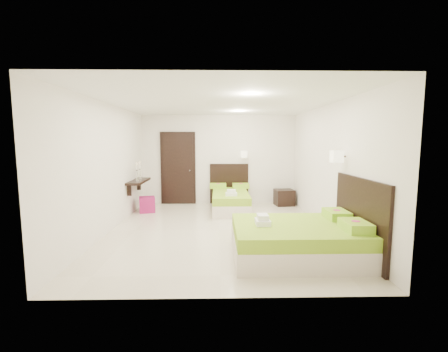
{
  "coord_description": "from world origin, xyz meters",
  "views": [
    {
      "loc": [
        -0.03,
        -6.08,
        1.83
      ],
      "look_at": [
        0.1,
        0.3,
        1.1
      ],
      "focal_mm": 24.0,
      "sensor_mm": 36.0,
      "label": 1
    }
  ],
  "objects_px": {
    "bed_single": "(230,199)",
    "nightstand": "(284,197)",
    "bed_double": "(302,238)",
    "ottoman": "(147,205)"
  },
  "relations": [
    {
      "from": "bed_single",
      "to": "nightstand",
      "type": "xyz_separation_m",
      "value": [
        1.58,
        0.51,
        -0.06
      ]
    },
    {
      "from": "bed_single",
      "to": "nightstand",
      "type": "bearing_deg",
      "value": 17.83
    },
    {
      "from": "bed_double",
      "to": "nightstand",
      "type": "xyz_separation_m",
      "value": [
        0.57,
        3.88,
        -0.07
      ]
    },
    {
      "from": "nightstand",
      "to": "bed_double",
      "type": "bearing_deg",
      "value": -104.82
    },
    {
      "from": "bed_single",
      "to": "nightstand",
      "type": "distance_m",
      "value": 1.66
    },
    {
      "from": "nightstand",
      "to": "bed_single",
      "type": "bearing_deg",
      "value": -168.61
    },
    {
      "from": "bed_single",
      "to": "ottoman",
      "type": "height_order",
      "value": "bed_single"
    },
    {
      "from": "bed_double",
      "to": "nightstand",
      "type": "relative_size",
      "value": 3.94
    },
    {
      "from": "nightstand",
      "to": "ottoman",
      "type": "bearing_deg",
      "value": -175.21
    },
    {
      "from": "bed_double",
      "to": "nightstand",
      "type": "distance_m",
      "value": 3.92
    }
  ]
}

